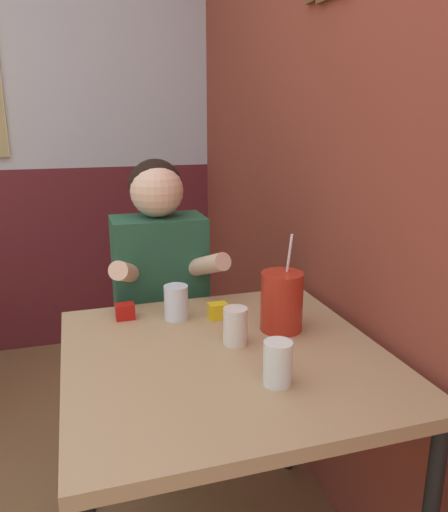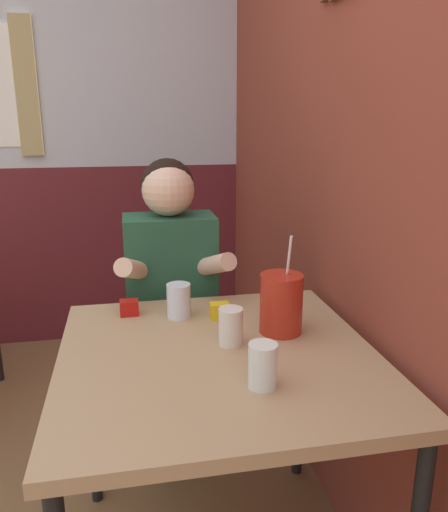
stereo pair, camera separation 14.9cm
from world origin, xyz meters
name	(u,v)px [view 1 (the left image)]	position (x,y,z in m)	size (l,w,h in m)	color
brick_wall_right	(285,127)	(1.31, 1.13, 1.35)	(0.08, 4.25, 2.70)	brown
main_table	(225,376)	(0.81, 0.37, 0.69)	(0.87, 0.88, 0.76)	tan
person_seated	(161,316)	(0.74, 0.96, 0.65)	(0.42, 0.40, 1.25)	#235138
cocktail_pitcher	(282,301)	(1.02, 0.47, 0.85)	(0.13, 0.13, 0.30)	#B22819
glass_near_pitcher	(176,302)	(0.73, 0.65, 0.82)	(0.08, 0.08, 0.11)	silver
glass_center	(278,363)	(0.88, 0.17, 0.82)	(0.07, 0.07, 0.11)	silver
glass_far_side	(235,326)	(0.86, 0.42, 0.82)	(0.07, 0.07, 0.11)	silver
condiment_ketchup	(125,311)	(0.58, 0.69, 0.79)	(0.06, 0.04, 0.05)	#B7140F
condiment_mustard	(218,311)	(0.86, 0.61, 0.79)	(0.06, 0.04, 0.05)	yellow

